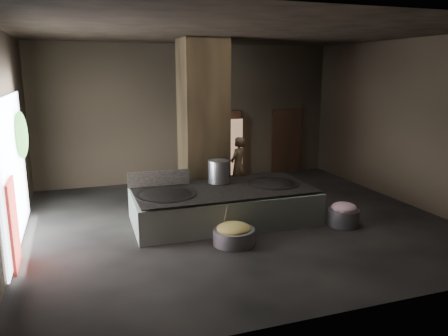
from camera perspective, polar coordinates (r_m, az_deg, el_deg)
name	(u,v)px	position (r m, az deg, el deg)	size (l,w,h in m)	color
floor	(237,222)	(10.98, 1.72, -7.08)	(10.00, 9.00, 0.10)	black
ceiling	(238,30)	(10.37, 1.89, 17.58)	(10.00, 9.00, 0.10)	black
back_wall	(189,113)	(14.74, -4.56, 7.14)	(10.00, 0.10, 4.50)	black
front_wall	(352,172)	(6.46, 16.34, -0.47)	(10.00, 0.10, 4.50)	black
left_wall	(3,142)	(9.85, -26.86, 3.07)	(0.10, 9.00, 4.50)	black
right_wall	(409,123)	(13.10, 23.01, 5.49)	(0.10, 9.00, 4.50)	black
pillar	(203,122)	(12.12, -2.75, 5.98)	(1.20, 1.20, 4.50)	black
hearth_platform	(224,206)	(10.81, -0.02, -4.97)	(4.43, 2.12, 0.77)	beige
platform_cap	(224,189)	(10.69, -0.02, -2.77)	(4.33, 2.08, 0.03)	black
wok_left	(166,198)	(10.29, -7.60, -3.87)	(1.40, 1.40, 0.38)	black
wok_left_rim	(166,195)	(10.27, -7.61, -3.50)	(1.42, 1.42, 0.05)	black
wok_right	(273,186)	(11.25, 6.42, -2.41)	(1.30, 1.30, 0.37)	black
wok_right_rim	(273,184)	(11.23, 6.42, -2.06)	(1.33, 1.33, 0.05)	black
stock_pot	(219,172)	(11.13, -0.70, -0.47)	(0.54, 0.54, 0.58)	#A4A5AB
splash_guard	(159,178)	(10.98, -8.49, -1.33)	(1.54, 0.06, 0.38)	black
cook	(238,165)	(13.10, 1.83, 0.33)	(0.63, 0.41, 1.72)	olive
veg_basin	(234,236)	(9.50, 1.27, -8.92)	(0.90, 0.90, 0.33)	slate
veg_fill	(234,228)	(9.43, 1.28, -7.88)	(0.74, 0.74, 0.23)	#8AA04D
ladle	(225,218)	(9.45, 0.11, -6.55)	(0.03, 0.03, 0.71)	#A4A5AB
meat_basin	(343,217)	(10.95, 15.33, -6.22)	(0.73, 0.73, 0.40)	slate
meat_fill	(344,207)	(10.87, 15.40, -4.98)	(0.61, 0.61, 0.23)	#B56C7C
doorway_near	(224,146)	(15.15, 0.01, 2.94)	(1.18, 0.08, 2.38)	black
doorway_near_glow	(231,147)	(15.07, 0.94, 2.70)	(0.83, 0.04, 1.95)	#8C6647
doorway_far	(286,142)	(16.08, 8.13, 3.38)	(1.18, 0.08, 2.38)	black
doorway_far_glow	(282,142)	(16.26, 7.56, 3.33)	(0.79, 0.04, 1.86)	#8C6647
left_opening	(13,171)	(10.15, -25.80, -0.33)	(0.04, 4.20, 3.10)	white
pavilion_sliver	(14,225)	(9.08, -25.78, -6.67)	(0.05, 0.90, 1.70)	maroon
tree_silhouette	(21,135)	(11.11, -24.98, 3.93)	(0.28, 1.10, 1.10)	#194714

